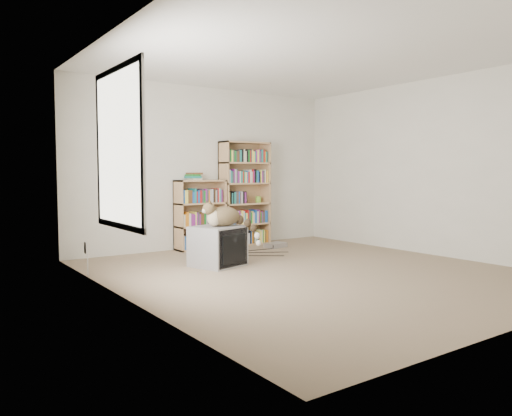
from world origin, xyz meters
TOP-DOWN VIEW (x-y plane):
  - floor at (0.00, 0.00)m, footprint 4.50×5.00m
  - wall_back at (0.00, 2.50)m, footprint 4.50×0.02m
  - wall_left at (-2.25, 0.00)m, footprint 0.02×5.00m
  - wall_right at (2.25, 0.00)m, footprint 0.02×5.00m
  - ceiling at (0.00, 0.00)m, footprint 4.50×5.00m
  - window at (-2.24, 0.20)m, footprint 0.02×1.22m
  - crt_tv at (-0.71, 0.98)m, footprint 0.71×0.67m
  - cat at (-0.60, 0.90)m, footprint 0.66×0.49m
  - bookcase_tall at (0.62, 2.36)m, footprint 0.83×0.30m
  - bookcase_short at (-0.21, 2.36)m, footprint 0.77×0.30m
  - book_stack at (-0.30, 2.37)m, footprint 0.20×0.26m
  - green_mug at (0.87, 2.34)m, footprint 0.09×0.09m
  - framed_print at (0.65, 2.44)m, footprint 0.14×0.05m
  - dvd_player at (0.85, 1.82)m, footprint 0.35×0.27m
  - wall_outlet at (-2.24, 1.33)m, footprint 0.01×0.08m
  - floor_cables at (-0.21, 1.46)m, footprint 1.20×0.70m

SIDE VIEW (x-z plane):
  - floor at x=0.00m, z-range -0.01..0.01m
  - floor_cables at x=-0.21m, z-range 0.00..0.01m
  - dvd_player at x=0.85m, z-range 0.00..0.07m
  - crt_tv at x=-0.71m, z-range 0.00..0.50m
  - wall_outlet at x=-2.24m, z-range 0.26..0.39m
  - bookcase_short at x=-0.21m, z-range -0.04..1.02m
  - cat at x=-0.60m, z-range 0.32..0.86m
  - green_mug at x=0.87m, z-range 0.68..0.78m
  - framed_print at x=0.65m, z-range 0.68..0.87m
  - bookcase_tall at x=0.62m, z-range -0.04..1.63m
  - book_stack at x=-0.30m, z-range 1.06..1.17m
  - wall_back at x=0.00m, z-range 0.00..2.50m
  - wall_left at x=-2.25m, z-range 0.00..2.50m
  - wall_right at x=2.25m, z-range 0.00..2.50m
  - window at x=-2.24m, z-range 0.64..2.16m
  - ceiling at x=0.00m, z-range 2.49..2.51m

